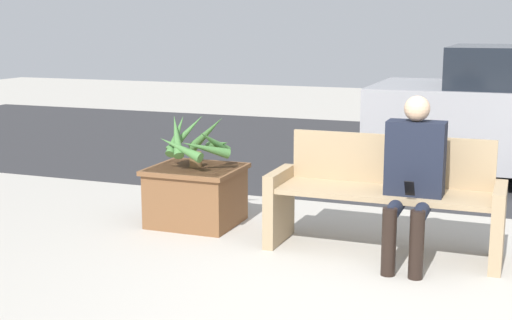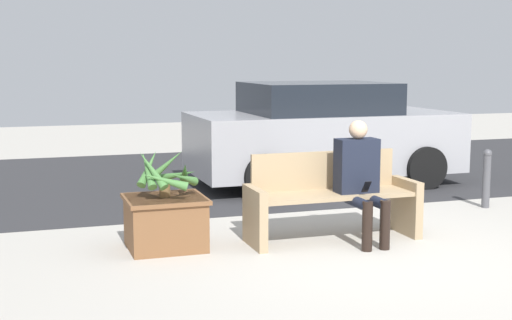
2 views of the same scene
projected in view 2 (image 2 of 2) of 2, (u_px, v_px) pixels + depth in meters
The scene contains 8 objects.
ground_plane at pixel (388, 260), 6.69m from camera, with size 30.00×30.00×0.00m, color #ADA89E.
road_surface at pixel (231, 174), 11.61m from camera, with size 20.00×6.00×0.01m, color #2D2D30.
bench at pixel (331, 198), 7.41m from camera, with size 1.80×0.56×0.90m.
person_seated at pixel (360, 175), 7.27m from camera, with size 0.43×0.62×1.25m.
planter_box at pixel (165, 221), 7.06m from camera, with size 0.78×0.72×0.52m.
potted_plant at pixel (165, 173), 6.99m from camera, with size 0.64×0.69×0.48m.
parked_car at pixel (322, 134), 10.68m from camera, with size 3.94×1.98×1.52m.
bollard_post at pixel (486, 177), 8.99m from camera, with size 0.11×0.11×0.75m.
Camera 2 is at (-3.22, -5.77, 1.87)m, focal length 50.00 mm.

